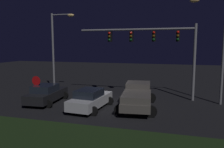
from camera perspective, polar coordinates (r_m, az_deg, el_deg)
ground_plane at (r=18.67m, az=-0.90°, el=-7.35°), size 80.00×80.00×0.00m
pickup_truck at (r=17.16m, az=6.43°, el=-5.28°), size 3.27×5.58×1.80m
car_sedan at (r=19.45m, az=-16.22°, el=-4.81°), size 2.67×4.51×1.51m
car_sedan_far at (r=16.93m, az=-5.49°, el=-6.34°), size 2.71×4.53×1.51m
traffic_signal_gantry at (r=20.23m, az=10.62°, el=8.05°), size 10.32×0.56×6.50m
street_lamp_left at (r=23.54m, az=-13.64°, el=7.68°), size 2.52×0.44×7.85m
street_lamp_right at (r=19.64m, az=24.93°, el=8.35°), size 2.75×0.44×8.46m
stop_sign at (r=19.38m, az=-18.55°, el=-2.47°), size 0.76×0.08×2.23m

